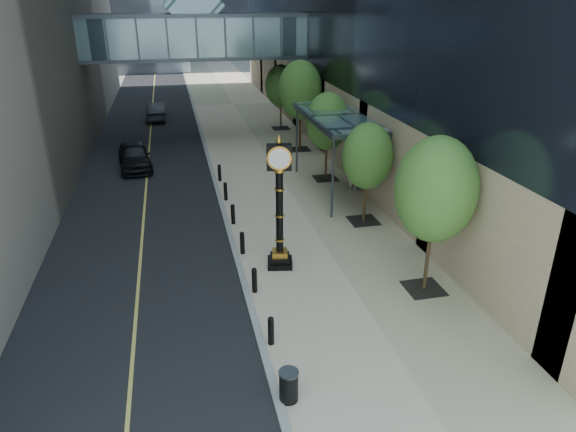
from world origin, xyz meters
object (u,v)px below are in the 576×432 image
(street_clock, at_px, (280,213))
(car_near, at_px, (134,156))
(car_far, at_px, (156,111))
(trash_bin, at_px, (289,387))
(pedestrian, at_px, (353,175))

(street_clock, distance_m, car_near, 16.15)
(car_near, bearing_deg, car_far, 78.22)
(trash_bin, bearing_deg, car_near, 102.73)
(street_clock, xyz_separation_m, pedestrian, (5.85, 7.75, -1.41))
(street_clock, distance_m, car_far, 29.23)
(car_near, bearing_deg, street_clock, -73.28)
(street_clock, height_order, trash_bin, street_clock)
(pedestrian, height_order, car_far, pedestrian)
(street_clock, xyz_separation_m, trash_bin, (-1.35, -7.54, -1.87))
(trash_bin, distance_m, pedestrian, 16.90)
(trash_bin, relative_size, pedestrian, 0.49)
(pedestrian, bearing_deg, trash_bin, 51.11)
(street_clock, height_order, car_far, street_clock)
(trash_bin, xyz_separation_m, car_far, (-3.79, 36.27, 0.26))
(pedestrian, xyz_separation_m, car_far, (-10.99, 20.98, -0.20))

